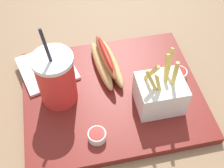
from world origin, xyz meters
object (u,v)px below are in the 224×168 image
hot_dog_1 (106,62)px  ketchup_cup_1 (97,135)px  soda_cup (56,79)px  ketchup_cup_2 (179,73)px  napkin_stack (47,68)px  fries_basket (160,93)px

hot_dog_1 → ketchup_cup_1: size_ratio=4.40×
hot_dog_1 → soda_cup: bearing=27.8°
ketchup_cup_2 → napkin_stack: size_ratio=0.28×
ketchup_cup_2 → napkin_stack: bearing=-15.8°
napkin_stack → fries_basket: bearing=146.9°
hot_dog_1 → ketchup_cup_2: bearing=159.9°
soda_cup → ketchup_cup_2: (-0.30, -0.00, -0.06)m
ketchup_cup_1 → ketchup_cup_2: size_ratio=1.01×
fries_basket → ketchup_cup_1: 0.17m
hot_dog_1 → ketchup_cup_2: (-0.17, 0.06, -0.01)m
fries_basket → ketchup_cup_1: size_ratio=3.60×
soda_cup → napkin_stack: bearing=-75.8°
hot_dog_1 → ketchup_cup_1: (0.06, 0.20, -0.01)m
soda_cup → napkin_stack: 0.12m
soda_cup → fries_basket: 0.24m
hot_dog_1 → ketchup_cup_2: 0.18m
ketchup_cup_1 → napkin_stack: (0.09, -0.22, -0.01)m
soda_cup → fries_basket: size_ratio=1.45×
hot_dog_1 → ketchup_cup_1: hot_dog_1 is taller
ketchup_cup_1 → napkin_stack: ketchup_cup_1 is taller
fries_basket → ketchup_cup_2: size_ratio=3.65×
soda_cup → ketchup_cup_1: soda_cup is taller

